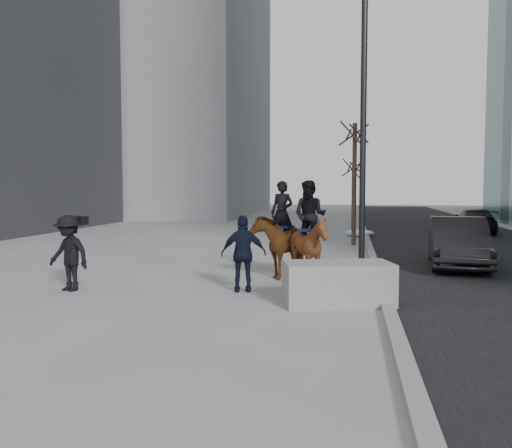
% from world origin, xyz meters
% --- Properties ---
extents(ground, '(120.00, 120.00, 0.00)m').
position_xyz_m(ground, '(0.00, 0.00, 0.00)').
color(ground, gray).
rests_on(ground, ground).
extents(road, '(8.00, 90.00, 0.01)m').
position_xyz_m(road, '(7.00, 10.00, 0.01)').
color(road, black).
rests_on(road, ground).
extents(curb, '(0.25, 90.00, 0.12)m').
position_xyz_m(curb, '(3.00, 10.00, 0.06)').
color(curb, gray).
rests_on(curb, ground).
extents(planter, '(2.37, 1.59, 0.87)m').
position_xyz_m(planter, '(2.02, -0.66, 0.43)').
color(planter, gray).
rests_on(planter, ground).
extents(car_near, '(2.04, 4.65, 1.49)m').
position_xyz_m(car_near, '(5.45, 5.19, 0.74)').
color(car_near, black).
rests_on(car_near, ground).
extents(car_far, '(2.09, 4.49, 1.27)m').
position_xyz_m(car_far, '(8.59, 17.75, 0.64)').
color(car_far, black).
rests_on(car_far, ground).
extents(tree_near, '(1.20, 1.20, 5.53)m').
position_xyz_m(tree_near, '(2.40, 10.90, 2.77)').
color(tree_near, '#3A2922').
rests_on(tree_near, ground).
extents(tree_far, '(1.20, 1.20, 4.15)m').
position_xyz_m(tree_far, '(2.40, 19.01, 2.08)').
color(tree_far, '#3C2F23').
rests_on(tree_far, ground).
extents(mounted_left, '(1.53, 2.17, 2.57)m').
position_xyz_m(mounted_left, '(0.43, 2.68, 0.96)').
color(mounted_left, '#532410').
rests_on(mounted_left, ground).
extents(mounted_right, '(1.69, 1.81, 2.57)m').
position_xyz_m(mounted_right, '(1.26, 1.74, 1.03)').
color(mounted_right, '#4F240F').
rests_on(mounted_right, ground).
extents(feeder, '(1.10, 0.96, 1.75)m').
position_xyz_m(feeder, '(-0.13, 0.31, 0.88)').
color(feeder, black).
rests_on(feeder, ground).
extents(camera_crew, '(1.28, 0.98, 1.75)m').
position_xyz_m(camera_crew, '(-4.13, -0.25, 0.89)').
color(camera_crew, black).
rests_on(camera_crew, ground).
extents(lamppost, '(0.25, 0.83, 9.09)m').
position_xyz_m(lamppost, '(2.60, 4.70, 4.99)').
color(lamppost, black).
rests_on(lamppost, ground).
extents(snow_piles, '(1.39, 11.57, 0.35)m').
position_xyz_m(snow_piles, '(2.70, 10.66, 0.17)').
color(snow_piles, silver).
rests_on(snow_piles, ground).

